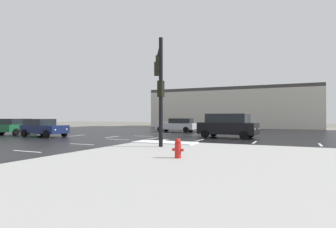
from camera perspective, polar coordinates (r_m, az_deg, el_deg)
The scene contains 12 objects.
ground_plane at distance 23.46m, azimuth -7.60°, elevation -4.95°, with size 120.00×120.00×0.00m, color slate.
road_asphalt at distance 23.46m, azimuth -7.60°, elevation -4.92°, with size 44.00×44.00×0.02m, color black.
sidewalk_corner at distance 8.02m, azimuth 21.47°, elevation -13.02°, with size 18.00×18.00×0.14m, color #B2B2AD.
snow_strip_curbside at distance 17.55m, azimuth -0.64°, elevation -5.89°, with size 4.00×1.60×0.06m, color white.
lane_markings at distance 21.66m, azimuth -6.83°, elevation -5.26°, with size 36.15×36.15×0.01m.
traffic_signal_mast at distance 16.59m, azimuth -1.80°, elevation 7.57°, with size 2.48×4.17×6.04m.
fire_hydrant at distance 11.13m, azimuth 2.07°, elevation -7.09°, with size 0.48×0.26×0.79m.
strip_building_background at distance 46.80m, azimuth 13.21°, elevation 1.19°, with size 26.35×8.00×6.40m.
sedan_navy at distance 26.94m, azimuth -24.51°, elevation -2.52°, with size 4.67×2.39×1.58m.
sedan_green at distance 31.27m, azimuth -28.31°, elevation -2.22°, with size 2.39×4.67×1.58m.
sedan_silver at distance 31.55m, azimuth 1.89°, elevation -2.27°, with size 4.61×2.22×1.58m.
suv_black at distance 23.56m, azimuth 12.26°, elevation -2.27°, with size 4.99×2.61×2.03m.
Camera 1 is at (12.42, -19.82, 1.81)m, focal length 29.37 mm.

